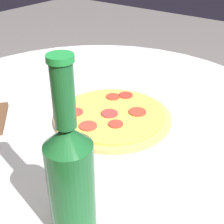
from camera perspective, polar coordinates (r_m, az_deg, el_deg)
table at (r=0.89m, az=-2.92°, el=-9.29°), size 1.03×1.03×0.75m
pizza at (r=0.75m, az=-0.01°, el=-0.78°), size 0.28×0.28×0.02m
beer_bottle at (r=0.44m, az=-7.56°, el=-11.69°), size 0.07×0.07×0.28m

